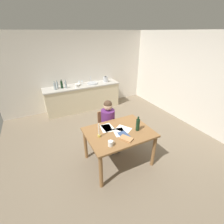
# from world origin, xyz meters

# --- Properties ---
(ground_plane) EXTENTS (5.20, 5.20, 0.04)m
(ground_plane) POSITION_xyz_m (0.00, 0.00, -0.02)
(ground_plane) COLOR #7A6B56
(wall_back) EXTENTS (5.20, 0.12, 2.60)m
(wall_back) POSITION_xyz_m (0.00, 2.60, 1.30)
(wall_back) COLOR silver
(wall_back) RESTS_ON ground
(wall_right) EXTENTS (0.12, 5.20, 2.60)m
(wall_right) POSITION_xyz_m (2.60, 0.00, 1.30)
(wall_right) COLOR silver
(wall_right) RESTS_ON ground
(kitchen_counter) EXTENTS (2.61, 0.64, 0.90)m
(kitchen_counter) POSITION_xyz_m (0.00, 2.24, 0.45)
(kitchen_counter) COLOR beige
(kitchen_counter) RESTS_ON ground
(dining_table) EXTENTS (1.30, 0.97, 0.78)m
(dining_table) POSITION_xyz_m (-0.15, -0.65, 0.67)
(dining_table) COLOR olive
(dining_table) RESTS_ON ground
(chair_at_table) EXTENTS (0.40, 0.40, 0.85)m
(chair_at_table) POSITION_xyz_m (-0.08, 0.08, 0.47)
(chair_at_table) COLOR olive
(chair_at_table) RESTS_ON ground
(person_seated) EXTENTS (0.32, 0.59, 1.19)m
(person_seated) POSITION_xyz_m (-0.08, -0.07, 0.68)
(person_seated) COLOR #592666
(person_seated) RESTS_ON ground
(coffee_mug) EXTENTS (0.13, 0.09, 0.10)m
(coffee_mug) POSITION_xyz_m (-0.49, -0.96, 0.83)
(coffee_mug) COLOR white
(coffee_mug) RESTS_ON dining_table
(candlestick) EXTENTS (0.06, 0.06, 0.29)m
(candlestick) POSITION_xyz_m (-0.57, -0.63, 0.86)
(candlestick) COLOR gold
(candlestick) RESTS_ON dining_table
(book_magazine) EXTENTS (0.24, 0.27, 0.03)m
(book_magazine) POSITION_xyz_m (-0.15, -0.92, 0.80)
(book_magazine) COLOR tan
(book_magazine) RESTS_ON dining_table
(book_cookery) EXTENTS (0.16, 0.23, 0.02)m
(book_cookery) POSITION_xyz_m (-0.13, -0.80, 0.79)
(book_cookery) COLOR #354A76
(book_cookery) RESTS_ON dining_table
(paper_letter) EXTENTS (0.34, 0.36, 0.00)m
(paper_letter) POSITION_xyz_m (-0.02, -0.61, 0.78)
(paper_letter) COLOR white
(paper_letter) RESTS_ON dining_table
(paper_bill) EXTENTS (0.26, 0.33, 0.00)m
(paper_bill) POSITION_xyz_m (-0.33, -0.43, 0.78)
(paper_bill) COLOR white
(paper_bill) RESTS_ON dining_table
(paper_envelope) EXTENTS (0.21, 0.30, 0.00)m
(paper_envelope) POSITION_xyz_m (-0.29, -0.41, 0.78)
(paper_envelope) COLOR white
(paper_envelope) RESTS_ON dining_table
(paper_receipt) EXTENTS (0.26, 0.33, 0.00)m
(paper_receipt) POSITION_xyz_m (-0.16, -0.67, 0.78)
(paper_receipt) COLOR white
(paper_receipt) RESTS_ON dining_table
(wine_bottle_on_table) EXTENTS (0.08, 0.08, 0.31)m
(wine_bottle_on_table) POSITION_xyz_m (0.21, -0.77, 0.91)
(wine_bottle_on_table) COLOR black
(wine_bottle_on_table) RESTS_ON dining_table
(sink_unit) EXTENTS (0.36, 0.36, 0.24)m
(sink_unit) POSITION_xyz_m (0.39, 2.24, 0.92)
(sink_unit) COLOR #B2B7BC
(sink_unit) RESTS_ON kitchen_counter
(bottle_oil) EXTENTS (0.07, 0.07, 0.27)m
(bottle_oil) POSITION_xyz_m (-0.90, 2.18, 1.01)
(bottle_oil) COLOR #8C999E
(bottle_oil) RESTS_ON kitchen_counter
(bottle_vinegar) EXTENTS (0.07, 0.07, 0.24)m
(bottle_vinegar) POSITION_xyz_m (-0.81, 2.31, 1.00)
(bottle_vinegar) COLOR #8C999E
(bottle_vinegar) RESTS_ON kitchen_counter
(bottle_wine_red) EXTENTS (0.07, 0.07, 0.28)m
(bottle_wine_red) POSITION_xyz_m (-0.68, 2.23, 1.02)
(bottle_wine_red) COLOR black
(bottle_wine_red) RESTS_ON kitchen_counter
(bottle_sauce) EXTENTS (0.06, 0.06, 0.27)m
(bottle_sauce) POSITION_xyz_m (-0.56, 2.17, 1.02)
(bottle_sauce) COLOR #8C999E
(bottle_sauce) RESTS_ON kitchen_counter
(mixing_bowl) EXTENTS (0.18, 0.18, 0.08)m
(mixing_bowl) POSITION_xyz_m (-0.13, 2.28, 0.94)
(mixing_bowl) COLOR white
(mixing_bowl) RESTS_ON kitchen_counter
(stovetop_kettle) EXTENTS (0.18, 0.18, 0.22)m
(stovetop_kettle) POSITION_xyz_m (0.90, 2.24, 1.00)
(stovetop_kettle) COLOR #B7BABF
(stovetop_kettle) RESTS_ON kitchen_counter
(wine_glass_near_sink) EXTENTS (0.07, 0.07, 0.15)m
(wine_glass_near_sink) POSITION_xyz_m (0.05, 2.39, 1.01)
(wine_glass_near_sink) COLOR silver
(wine_glass_near_sink) RESTS_ON kitchen_counter
(wine_glass_by_kettle) EXTENTS (0.07, 0.07, 0.15)m
(wine_glass_by_kettle) POSITION_xyz_m (-0.05, 2.39, 1.01)
(wine_glass_by_kettle) COLOR silver
(wine_glass_by_kettle) RESTS_ON kitchen_counter
(teacup_on_counter) EXTENTS (0.13, 0.09, 0.11)m
(teacup_on_counter) POSITION_xyz_m (-0.24, 2.09, 0.96)
(teacup_on_counter) COLOR white
(teacup_on_counter) RESTS_ON kitchen_counter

